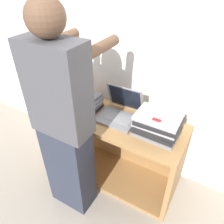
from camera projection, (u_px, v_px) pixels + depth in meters
name	position (u px, v px, depth m)	size (l,w,h in m)	color
ground_plane	(103.00, 192.00, 1.99)	(12.00, 12.00, 0.00)	#9E9384
wall_back	(138.00, 43.00, 1.69)	(8.00, 0.05, 2.40)	silver
cart	(119.00, 146.00, 2.00)	(1.13, 0.46, 0.68)	#A87A47
laptop_open	(119.00, 112.00, 1.76)	(0.31, 0.30, 0.24)	gray
laptop_stack_left	(80.00, 101.00, 1.86)	(0.33, 0.25, 0.14)	#232326
laptop_stack_right	(158.00, 125.00, 1.57)	(0.33, 0.25, 0.16)	gray
person	(64.00, 126.00, 1.49)	(0.40, 0.53, 1.61)	#2D3342
inventory_tag	(157.00, 120.00, 1.48)	(0.06, 0.02, 0.01)	red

